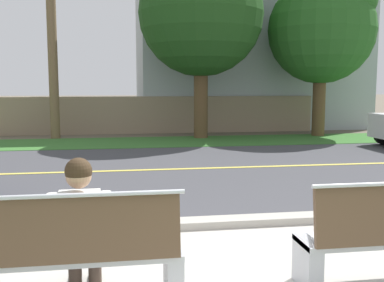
{
  "coord_description": "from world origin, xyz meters",
  "views": [
    {
      "loc": [
        -1.06,
        -3.36,
        1.84
      ],
      "look_at": [
        0.03,
        3.44,
        1.0
      ],
      "focal_mm": 43.18,
      "sensor_mm": 36.0,
      "label": 1
    }
  ],
  "objects_px": {
    "shade_tree_left": "(205,4)",
    "bench_left": "(69,255)",
    "seated_person_white": "(81,223)",
    "shade_tree_centre": "(326,22)"
  },
  "relations": [
    {
      "from": "shade_tree_left",
      "to": "bench_left",
      "type": "bearing_deg",
      "value": -105.85
    },
    {
      "from": "seated_person_white",
      "to": "shade_tree_centre",
      "type": "xyz_separation_m",
      "value": [
        7.58,
        11.72,
        3.34
      ]
    },
    {
      "from": "bench_left",
      "to": "seated_person_white",
      "type": "distance_m",
      "value": 0.29
    },
    {
      "from": "bench_left",
      "to": "shade_tree_left",
      "type": "height_order",
      "value": "shade_tree_left"
    },
    {
      "from": "shade_tree_left",
      "to": "seated_person_white",
      "type": "bearing_deg",
      "value": -105.65
    },
    {
      "from": "shade_tree_centre",
      "to": "seated_person_white",
      "type": "bearing_deg",
      "value": -122.9
    },
    {
      "from": "seated_person_white",
      "to": "bench_left",
      "type": "bearing_deg",
      "value": -118.05
    },
    {
      "from": "bench_left",
      "to": "shade_tree_left",
      "type": "relative_size",
      "value": 0.27
    },
    {
      "from": "bench_left",
      "to": "shade_tree_left",
      "type": "xyz_separation_m",
      "value": [
        3.37,
        11.88,
        4.07
      ]
    },
    {
      "from": "bench_left",
      "to": "seated_person_white",
      "type": "bearing_deg",
      "value": 61.95
    }
  ]
}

